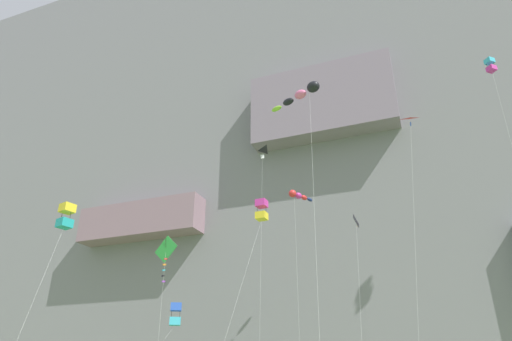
% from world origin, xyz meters
% --- Properties ---
extents(cliff_face, '(180.00, 23.12, 72.78)m').
position_xyz_m(cliff_face, '(-0.01, 56.50, 36.34)').
color(cliff_face, gray).
rests_on(cliff_face, ground).
extents(kite_box_upper_left, '(3.05, 5.01, 16.31)m').
position_xyz_m(kite_box_upper_left, '(-2.34, 29.55, 15.45)').
color(kite_box_upper_left, '#CC3399').
rests_on(kite_box_upper_left, ground).
extents(kite_delta_high_center, '(3.10, 3.37, 23.14)m').
position_xyz_m(kite_delta_high_center, '(9.81, 32.84, 21.85)').
color(kite_delta_high_center, red).
rests_on(kite_delta_high_center, ground).
extents(kite_box_far_right, '(1.72, 5.11, 15.67)m').
position_xyz_m(kite_box_far_right, '(-16.28, 23.42, 14.69)').
color(kite_box_far_right, yellow).
rests_on(kite_box_far_right, ground).
extents(kite_windsock_high_left, '(4.96, 6.06, 24.99)m').
position_xyz_m(kite_windsock_high_left, '(1.87, 27.79, 24.41)').
color(kite_windsock_high_left, black).
rests_on(kite_windsock_high_left, ground).
extents(kite_diamond_low_center, '(2.61, 1.92, 16.03)m').
position_xyz_m(kite_diamond_low_center, '(-14.17, 34.69, 14.51)').
color(kite_diamond_low_center, green).
rests_on(kite_diamond_low_center, ground).
extents(kite_box_near_cliff, '(3.12, 6.60, 9.96)m').
position_xyz_m(kite_box_near_cliff, '(-13.89, 36.91, 8.93)').
color(kite_box_near_cliff, blue).
rests_on(kite_box_near_cliff, ground).
extents(kite_box_low_left, '(1.01, 1.83, 31.58)m').
position_xyz_m(kite_box_low_left, '(18.03, 38.71, 30.69)').
color(kite_box_low_left, '#38B2D1').
rests_on(kite_box_low_left, ground).
extents(kite_delta_front_field, '(1.41, 2.42, 23.99)m').
position_xyz_m(kite_delta_front_field, '(-5.00, 35.80, 23.23)').
color(kite_delta_front_field, black).
rests_on(kite_delta_front_field, ground).
extents(kite_diamond_mid_left, '(0.56, 4.05, 17.45)m').
position_xyz_m(kite_diamond_mid_left, '(3.69, 38.62, 15.55)').
color(kite_diamond_mid_left, black).
rests_on(kite_diamond_mid_left, ground).
extents(kite_windsock_far_left, '(1.94, 4.17, 20.95)m').
position_xyz_m(kite_windsock_far_left, '(-2.10, 39.83, 20.55)').
color(kite_windsock_far_left, red).
rests_on(kite_windsock_far_left, ground).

